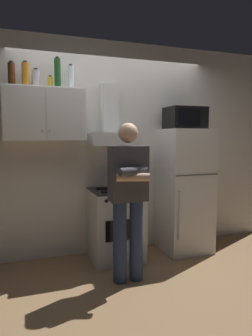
% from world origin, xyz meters
% --- Properties ---
extents(ground_plane, '(7.00, 7.00, 0.00)m').
position_xyz_m(ground_plane, '(0.00, 0.00, 0.00)').
color(ground_plane, olive).
extents(back_wall_tiled, '(4.80, 0.10, 2.70)m').
position_xyz_m(back_wall_tiled, '(0.00, 0.60, 1.35)').
color(back_wall_tiled, silver).
rests_on(back_wall_tiled, ground_plane).
extents(upper_cabinet, '(0.90, 0.37, 0.60)m').
position_xyz_m(upper_cabinet, '(-0.85, 0.37, 1.75)').
color(upper_cabinet, white).
extents(stove_oven, '(0.60, 0.62, 0.87)m').
position_xyz_m(stove_oven, '(-0.05, 0.25, 0.43)').
color(stove_oven, white).
rests_on(stove_oven, ground_plane).
extents(range_hood, '(0.60, 0.44, 0.75)m').
position_xyz_m(range_hood, '(-0.05, 0.38, 1.60)').
color(range_hood, white).
extents(refrigerator, '(0.60, 0.62, 1.60)m').
position_xyz_m(refrigerator, '(0.90, 0.25, 0.80)').
color(refrigerator, white).
rests_on(refrigerator, ground_plane).
extents(microwave, '(0.48, 0.37, 0.28)m').
position_xyz_m(microwave, '(0.90, 0.27, 1.74)').
color(microwave, black).
rests_on(microwave, refrigerator).
extents(person_standing, '(0.38, 0.33, 1.64)m').
position_xyz_m(person_standing, '(-0.10, -0.36, 0.90)').
color(person_standing, navy).
rests_on(person_standing, ground_plane).
extents(cooking_pot, '(0.31, 0.21, 0.12)m').
position_xyz_m(cooking_pot, '(0.08, 0.13, 0.93)').
color(cooking_pot, '#B7BABF').
rests_on(cooking_pot, stove_oven).
extents(bottle_wine_green, '(0.07, 0.07, 0.35)m').
position_xyz_m(bottle_wine_green, '(-0.69, 0.36, 2.22)').
color(bottle_wine_green, '#19471E').
rests_on(bottle_wine_green, upper_cabinet).
extents(bottle_liquor_amber, '(0.08, 0.08, 0.28)m').
position_xyz_m(bottle_liquor_amber, '(-1.04, 0.39, 2.18)').
color(bottle_liquor_amber, '#B7721E').
rests_on(bottle_liquor_amber, upper_cabinet).
extents(bottle_canister_steel, '(0.08, 0.08, 0.21)m').
position_xyz_m(bottle_canister_steel, '(-0.93, 0.41, 2.15)').
color(bottle_canister_steel, '#B2B5BA').
rests_on(bottle_canister_steel, upper_cabinet).
extents(bottle_rum_dark, '(0.08, 0.08, 0.26)m').
position_xyz_m(bottle_rum_dark, '(-1.18, 0.36, 2.17)').
color(bottle_rum_dark, '#47230F').
rests_on(bottle_rum_dark, upper_cabinet).
extents(bottle_vodka_clear, '(0.07, 0.07, 0.29)m').
position_xyz_m(bottle_vodka_clear, '(-0.54, 0.41, 2.19)').
color(bottle_vodka_clear, silver).
rests_on(bottle_vodka_clear, upper_cabinet).
extents(bottle_spice_jar, '(0.06, 0.06, 0.15)m').
position_xyz_m(bottle_spice_jar, '(-0.77, 0.40, 2.12)').
color(bottle_spice_jar, gold).
rests_on(bottle_spice_jar, upper_cabinet).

